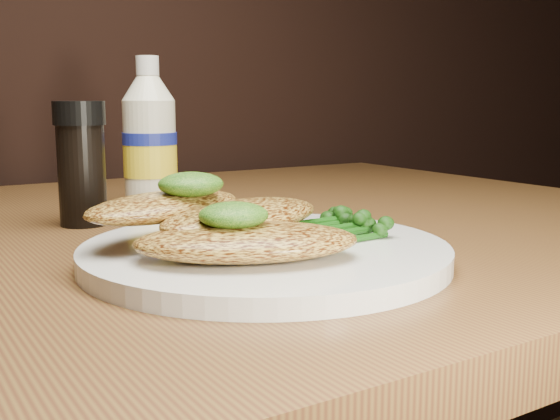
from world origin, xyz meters
TOP-DOWN VIEW (x-y plane):
  - plate at (0.04, 0.87)m, footprint 0.28×0.28m
  - chicken_front at (-0.00, 0.83)m, footprint 0.17×0.14m
  - chicken_mid at (0.02, 0.88)m, footprint 0.17×0.12m
  - chicken_back at (-0.03, 0.91)m, footprint 0.16×0.11m
  - pesto_front at (-0.01, 0.84)m, footprint 0.06×0.06m
  - pesto_back at (-0.01, 0.90)m, footprint 0.06×0.05m
  - broccolini_bundle at (0.08, 0.86)m, footprint 0.15×0.12m
  - mayo_bottle at (0.06, 1.15)m, footprint 0.06×0.06m
  - pepper_grinder at (-0.04, 1.09)m, footprint 0.05×0.05m

SIDE VIEW (x-z plane):
  - plate at x=0.04m, z-range 0.75..0.76m
  - broccolini_bundle at x=0.08m, z-range 0.76..0.79m
  - chicken_front at x=0.00m, z-range 0.76..0.79m
  - chicken_mid at x=0.02m, z-range 0.77..0.80m
  - chicken_back at x=-0.03m, z-range 0.78..0.80m
  - pesto_front at x=-0.01m, z-range 0.79..0.80m
  - pesto_back at x=-0.01m, z-range 0.80..0.82m
  - pepper_grinder at x=-0.04m, z-range 0.75..0.87m
  - mayo_bottle at x=0.06m, z-range 0.75..0.92m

